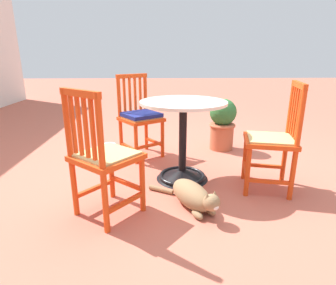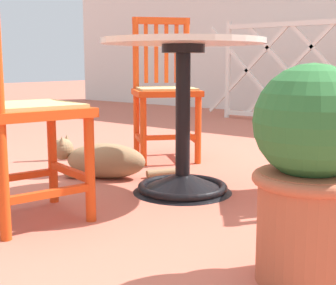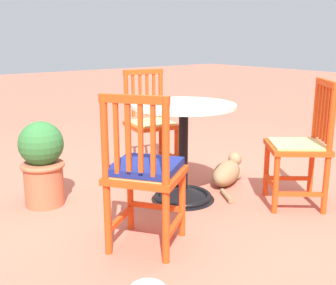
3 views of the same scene
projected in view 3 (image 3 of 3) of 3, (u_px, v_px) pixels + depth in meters
ground_plane at (175, 203)px, 3.12m from camera, size 24.00×24.00×0.00m
cafe_table at (183, 163)px, 3.13m from camera, size 0.76×0.76×0.73m
orange_chair_by_planter at (145, 173)px, 2.37m from camera, size 0.56×0.56×0.91m
orange_chair_tucked_in at (301, 147)px, 3.00m from camera, size 0.56×0.56×0.91m
orange_chair_near_fence at (150, 124)px, 3.78m from camera, size 0.48×0.48×0.91m
tabby_cat at (228, 172)px, 3.53m from camera, size 0.59×0.52×0.23m
terracotta_planter at (42, 161)px, 3.02m from camera, size 0.32×0.32×0.62m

